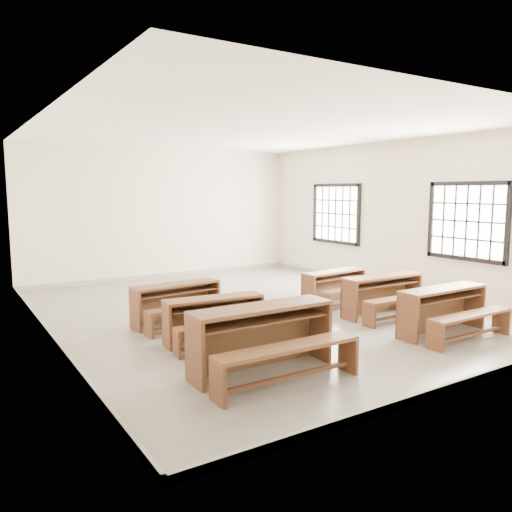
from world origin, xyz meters
TOP-DOWN VIEW (x-y plane):
  - room at (0.09, 0.00)m, footprint 8.50×8.50m
  - desk_set_0 at (-1.58, -2.68)m, footprint 1.81×0.95m
  - desk_set_1 at (-1.50, -1.28)m, footprint 1.51×0.88m
  - desk_set_2 at (-1.56, -0.08)m, footprint 1.55×0.91m
  - desk_set_3 at (1.60, -2.79)m, footprint 1.58×0.82m
  - desk_set_4 at (1.69, -1.49)m, footprint 1.58×0.84m
  - desk_set_5 at (1.60, -0.34)m, footprint 1.47×0.86m

SIDE VIEW (x-z plane):
  - desk_set_5 at x=1.60m, z-range 0.05..0.69m
  - desk_set_1 at x=-1.50m, z-range 0.05..0.70m
  - desk_set_2 at x=-1.56m, z-range 0.05..0.72m
  - desk_set_4 at x=1.69m, z-range 0.06..0.76m
  - desk_set_3 at x=1.60m, z-range 0.06..0.77m
  - desk_set_0 at x=-1.58m, z-range 0.07..0.88m
  - room at x=0.09m, z-range 0.54..3.74m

